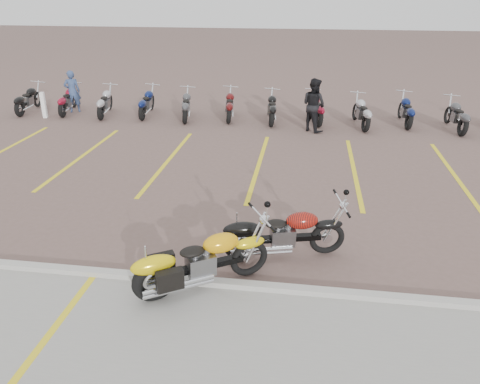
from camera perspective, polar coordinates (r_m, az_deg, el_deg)
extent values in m
plane|color=brown|center=(9.93, -0.24, -4.81)|extent=(100.00, 100.00, 0.00)
cube|color=#ADAAA3|center=(8.22, -2.35, -11.09)|extent=(60.00, 0.18, 0.12)
cube|color=yellow|center=(7.25, -25.87, -20.12)|extent=(0.12, 5.00, 0.00)
torus|color=black|center=(8.33, 1.03, -8.15)|extent=(0.66, 0.48, 0.71)
torus|color=black|center=(7.88, -10.42, -10.70)|extent=(0.74, 0.56, 0.75)
cube|color=black|center=(8.03, -4.53, -9.05)|extent=(1.27, 0.87, 0.11)
cube|color=slate|center=(7.98, -4.91, -8.73)|extent=(0.56, 0.52, 0.37)
ellipsoid|color=#EAA20C|center=(7.91, -2.52, -6.18)|extent=(0.72, 0.64, 0.33)
ellipsoid|color=black|center=(7.79, -5.98, -7.19)|extent=(0.51, 0.47, 0.13)
torus|color=black|center=(9.12, 10.48, -5.61)|extent=(0.69, 0.29, 0.68)
torus|color=black|center=(8.81, 0.22, -6.33)|extent=(0.75, 0.36, 0.73)
cube|color=black|center=(8.90, 5.46, -5.63)|extent=(1.35, 0.48, 0.11)
cube|color=slate|center=(8.86, 5.14, -5.30)|extent=(0.51, 0.42, 0.36)
ellipsoid|color=black|center=(8.78, 7.43, -3.35)|extent=(0.68, 0.48, 0.32)
ellipsoid|color=black|center=(8.70, 4.32, -3.79)|extent=(0.47, 0.37, 0.13)
imported|color=navy|center=(20.42, -19.76, 11.47)|extent=(0.73, 0.64, 1.67)
imported|color=black|center=(16.81, 8.98, 10.44)|extent=(1.14, 1.13, 1.86)
cube|color=white|center=(19.95, -22.82, 9.74)|extent=(0.17, 0.17, 1.00)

